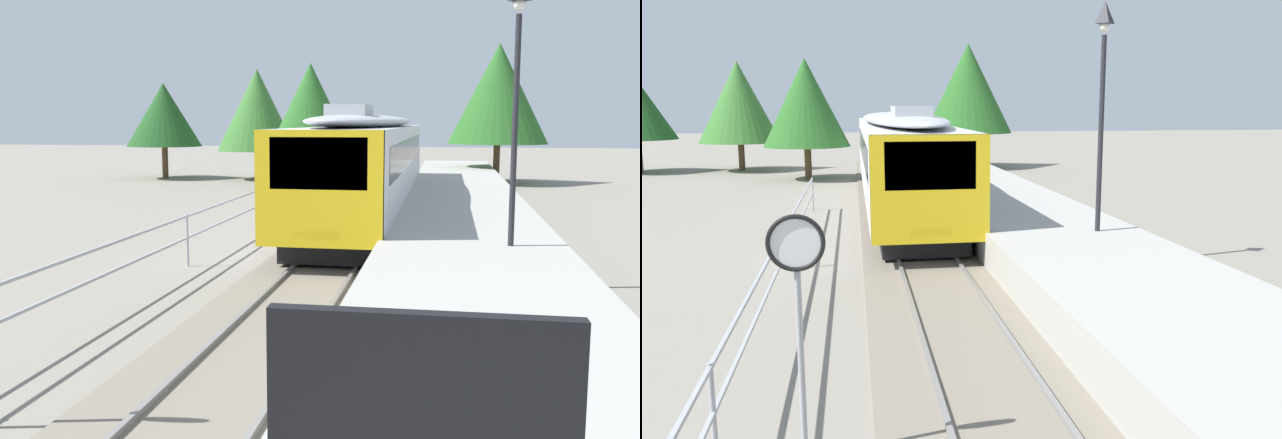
% 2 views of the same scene
% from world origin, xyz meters
% --- Properties ---
extents(ground_plane, '(160.00, 160.00, 0.00)m').
position_xyz_m(ground_plane, '(-3.00, 22.00, 0.00)').
color(ground_plane, gray).
extents(track_rails, '(3.20, 60.00, 0.14)m').
position_xyz_m(track_rails, '(0.00, 22.00, 0.03)').
color(track_rails, slate).
rests_on(track_rails, ground).
extents(commuter_train, '(2.82, 19.79, 3.74)m').
position_xyz_m(commuter_train, '(0.00, 29.94, 2.15)').
color(commuter_train, silver).
rests_on(commuter_train, track_rails).
extents(station_platform, '(3.90, 60.00, 0.90)m').
position_xyz_m(station_platform, '(3.25, 22.00, 0.45)').
color(station_platform, '#A8A59E').
rests_on(station_platform, ground).
extents(platform_lamp_mid_platform, '(0.34, 0.34, 5.35)m').
position_xyz_m(platform_lamp_mid_platform, '(4.03, 19.98, 4.62)').
color(platform_lamp_mid_platform, '#232328').
rests_on(platform_lamp_mid_platform, station_platform).
extents(tree_behind_carpark, '(4.48, 4.48, 5.70)m').
position_xyz_m(tree_behind_carpark, '(-14.11, 45.96, 3.81)').
color(tree_behind_carpark, brown).
rests_on(tree_behind_carpark, ground).
extents(tree_behind_station_far, '(4.73, 4.73, 6.50)m').
position_xyz_m(tree_behind_station_far, '(-8.39, 46.22, 4.09)').
color(tree_behind_station_far, brown).
rests_on(tree_behind_station_far, ground).
extents(tree_distant_left, '(4.51, 4.51, 6.34)m').
position_xyz_m(tree_distant_left, '(-4.13, 40.77, 4.03)').
color(tree_distant_left, brown).
rests_on(tree_distant_left, ground).
extents(tree_distant_centre, '(5.45, 5.45, 7.66)m').
position_xyz_m(tree_distant_centre, '(5.41, 45.90, 4.92)').
color(tree_distant_centre, brown).
rests_on(tree_distant_centre, ground).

